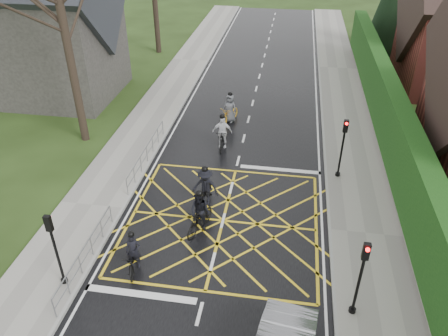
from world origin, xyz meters
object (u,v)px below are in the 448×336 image
(cyclist_back, at_px, (200,216))
(cyclist_lead, at_px, (230,112))
(cyclist_rear, at_px, (133,257))
(cyclist_mid, at_px, (205,191))
(cyclist_front, at_px, (222,135))

(cyclist_back, xyz_separation_m, cyclist_lead, (-0.26, 10.23, -0.08))
(cyclist_back, relative_size, cyclist_lead, 0.98)
(cyclist_lead, bearing_deg, cyclist_rear, -77.26)
(cyclist_mid, distance_m, cyclist_front, 5.28)
(cyclist_mid, xyz_separation_m, cyclist_lead, (-0.13, 8.47, -0.07))
(cyclist_rear, height_order, cyclist_lead, cyclist_lead)
(cyclist_rear, height_order, cyclist_mid, cyclist_mid)
(cyclist_mid, bearing_deg, cyclist_front, 95.09)
(cyclist_front, distance_m, cyclist_lead, 3.19)
(cyclist_rear, xyz_separation_m, cyclist_mid, (1.89, 4.32, 0.18))
(cyclist_back, height_order, cyclist_front, cyclist_front)
(cyclist_mid, relative_size, cyclist_front, 1.04)
(cyclist_lead, bearing_deg, cyclist_back, -67.98)
(cyclist_rear, relative_size, cyclist_mid, 0.88)
(cyclist_back, bearing_deg, cyclist_mid, 113.16)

